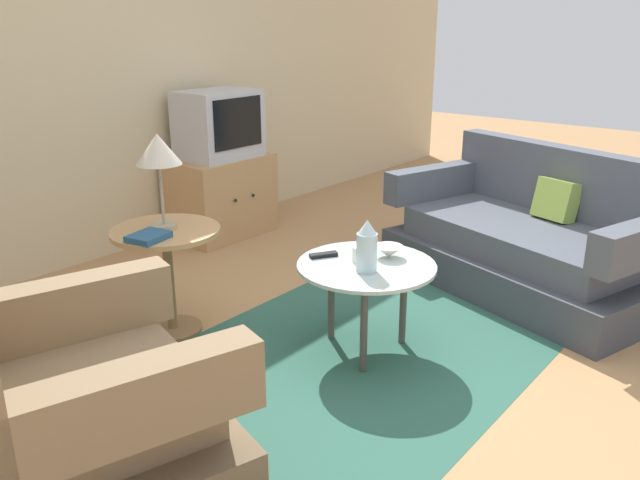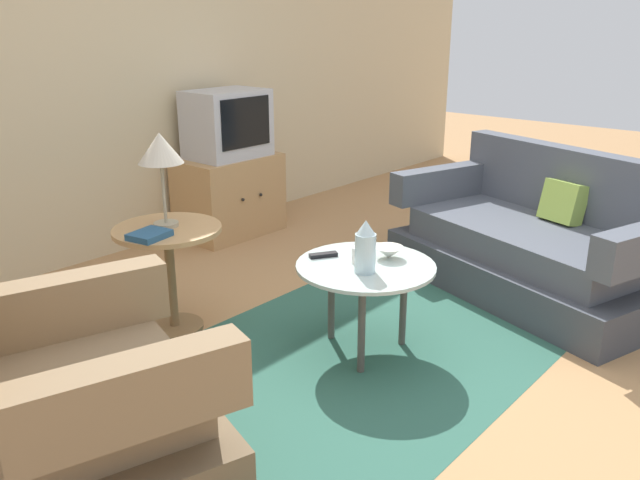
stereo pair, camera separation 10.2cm
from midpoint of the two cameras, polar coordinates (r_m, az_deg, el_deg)
ground_plane at (r=3.29m, az=8.01°, el=-10.36°), size 16.00×16.00×0.00m
back_wall at (r=4.69m, az=-18.35°, el=14.99°), size 9.00×0.12×2.70m
area_rug at (r=3.35m, az=4.76°, el=-9.62°), size 2.65×1.58×0.00m
armchair at (r=2.46m, az=-20.21°, el=-14.08°), size 1.10×1.13×0.90m
couch at (r=4.18m, az=19.09°, el=-0.44°), size 1.31×1.85×0.85m
coffee_table at (r=3.17m, az=4.97°, el=-3.00°), size 0.68×0.68×0.47m
side_table at (r=3.46m, az=-12.33°, el=-1.39°), size 0.56×0.56×0.58m
tv_stand at (r=5.05m, az=-7.43°, el=3.93°), size 0.76×0.51×0.61m
television at (r=4.93m, az=-7.60°, el=10.12°), size 0.58×0.42×0.50m
table_lamp at (r=3.34m, az=-13.05°, el=7.61°), size 0.23×0.23×0.49m
vase at (r=3.02m, az=4.99°, el=-0.66°), size 0.10×0.10×0.26m
mug at (r=3.16m, az=4.49°, el=-1.32°), size 0.12×0.08×0.08m
bowl at (r=3.24m, az=6.98°, el=-1.10°), size 0.15×0.15×0.06m
tv_remote_dark at (r=3.24m, az=1.20°, el=-1.34°), size 0.14×0.11×0.02m
book at (r=3.26m, az=-13.95°, el=0.43°), size 0.21×0.18×0.03m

